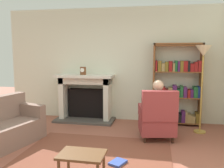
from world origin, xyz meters
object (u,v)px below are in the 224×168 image
object	(u,v)px
mantel_clock	(83,71)
armchair_reading	(158,118)
side_table	(82,159)
bookshelf	(177,86)
floor_lamp	(203,59)
fireplace	(86,96)
seated_reader	(157,106)

from	to	relation	value
mantel_clock	armchair_reading	world-z (taller)	mantel_clock
mantel_clock	side_table	world-z (taller)	mantel_clock
bookshelf	armchair_reading	xyz separation A→B (m)	(-0.42, -1.11, -0.46)
armchair_reading	side_table	distance (m)	2.03
mantel_clock	floor_lamp	bearing A→B (deg)	-8.00
armchair_reading	side_table	xyz separation A→B (m)	(-0.89, -1.82, -0.06)
fireplace	seated_reader	distance (m)	1.96
fireplace	floor_lamp	size ratio (longest dim) A/B	0.79
seated_reader	armchair_reading	bearing A→B (deg)	90.00
fireplace	side_table	xyz separation A→B (m)	(0.84, -2.89, -0.23)
bookshelf	seated_reader	size ratio (longest dim) A/B	1.62
fireplace	seated_reader	xyz separation A→B (m)	(1.71, -0.95, 0.03)
armchair_reading	seated_reader	distance (m)	0.23
fireplace	side_table	size ratio (longest dim) A/B	2.53
bookshelf	floor_lamp	distance (m)	0.92
fireplace	mantel_clock	bearing A→B (deg)	-104.72
fireplace	floor_lamp	distance (m)	2.79
side_table	mantel_clock	bearing A→B (deg)	107.18
armchair_reading	seated_reader	size ratio (longest dim) A/B	0.85
mantel_clock	seated_reader	bearing A→B (deg)	-26.25
fireplace	floor_lamp	bearing A→B (deg)	-10.24
armchair_reading	seated_reader	bearing A→B (deg)	-90.00
fireplace	side_table	distance (m)	3.02
mantel_clock	bookshelf	bearing A→B (deg)	3.56
armchair_reading	floor_lamp	size ratio (longest dim) A/B	0.54
fireplace	mantel_clock	world-z (taller)	mantel_clock
fireplace	seated_reader	size ratio (longest dim) A/B	1.24
bookshelf	mantel_clock	bearing A→B (deg)	-176.44
mantel_clock	floor_lamp	size ratio (longest dim) A/B	0.10
side_table	bookshelf	bearing A→B (deg)	65.74
seated_reader	bookshelf	bearing A→B (deg)	-125.52
floor_lamp	bookshelf	bearing A→B (deg)	131.15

